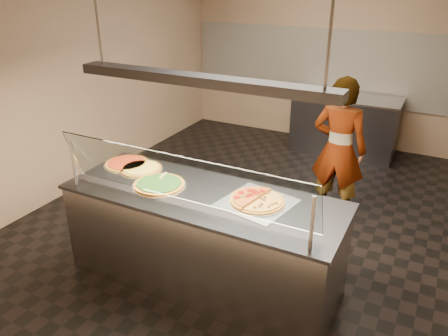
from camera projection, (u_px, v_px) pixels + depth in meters
The scene contains 19 objects.
ground at pixel (256, 214), 5.42m from camera, with size 5.00×6.00×0.02m, color black.
wall_back at pixel (332, 53), 7.24m from camera, with size 5.00×0.02×3.00m, color tan.
wall_front at pixel (42, 221), 2.36m from camera, with size 5.00×0.02×3.00m, color tan.
wall_left at pixel (88, 73), 5.85m from camera, with size 0.02×6.00×3.00m, color tan.
tile_band at pixel (330, 66), 7.29m from camera, with size 4.90×0.02×1.20m, color silver.
serving_counter at pixel (204, 238), 4.06m from camera, with size 2.55×0.94×0.93m.
sneeze_guard at pixel (180, 179), 3.47m from camera, with size 2.31×0.18×0.54m.
perforated_tray at pixel (257, 202), 3.73m from camera, with size 0.66×0.66×0.01m.
half_pizza_pepperoni at pixel (245, 196), 3.77m from camera, with size 0.32×0.50×0.05m.
half_pizza_sausage at pixel (269, 203), 3.67m from camera, with size 0.32×0.50×0.04m.
pizza_spinach at pixel (159, 184), 4.02m from camera, with size 0.50×0.50×0.03m.
pizza_cheese at pixel (141, 168), 4.35m from camera, with size 0.44×0.44×0.03m.
pizza_tomato at pixel (127, 163), 4.47m from camera, with size 0.46×0.46×0.03m.
pizza_spatula at pixel (165, 178), 4.11m from camera, with size 0.20×0.23×0.02m.
prep_table at pixel (344, 124), 7.10m from camera, with size 1.67×0.74×0.93m.
worker at pixel (339, 150), 5.04m from camera, with size 0.63×0.41×1.72m, color black.
heat_lamp_housing at pixel (200, 80), 3.45m from camera, with size 2.30×0.18×0.08m, color #37373D.
lamp_rod_left at pixel (96, 3), 3.65m from camera, with size 0.02×0.02×1.01m, color #B7B7BC.
lamp_rod_right at pixel (332, 12), 2.81m from camera, with size 0.02×0.02×1.01m, color #B7B7BC.
Camera 1 is at (1.82, -4.36, 2.73)m, focal length 35.00 mm.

